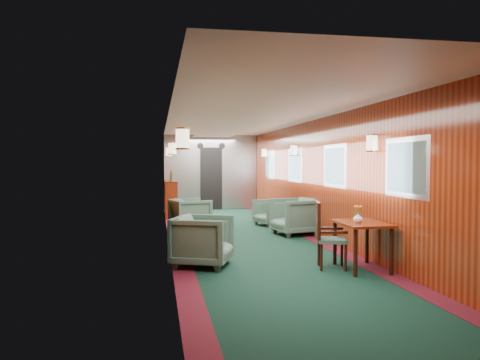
# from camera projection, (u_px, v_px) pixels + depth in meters

# --- Properties ---
(room) EXTENTS (12.00, 12.10, 2.40)m
(room) POSITION_uv_depth(u_px,v_px,m) (244.00, 157.00, 9.26)
(room) COLOR black
(room) RESTS_ON ground
(bulkhead) EXTENTS (2.98, 0.17, 2.39)m
(bulkhead) POSITION_uv_depth(u_px,v_px,m) (211.00, 173.00, 15.09)
(bulkhead) COLOR #9EA0A4
(bulkhead) RESTS_ON ground
(windows_right) EXTENTS (0.02, 8.60, 0.80)m
(windows_right) POSITION_uv_depth(u_px,v_px,m) (312.00, 166.00, 9.77)
(windows_right) COLOR #ACAFB3
(windows_right) RESTS_ON ground
(wall_sconces) EXTENTS (2.97, 7.97, 0.25)m
(wall_sconces) POSITION_uv_depth(u_px,v_px,m) (239.00, 149.00, 9.81)
(wall_sconces) COLOR beige
(wall_sconces) RESTS_ON ground
(dining_table) EXTENTS (0.65, 0.91, 0.67)m
(dining_table) POSITION_uv_depth(u_px,v_px,m) (362.00, 230.00, 6.59)
(dining_table) COLOR maroon
(dining_table) RESTS_ON ground
(side_chair) EXTENTS (0.51, 0.52, 0.95)m
(side_chair) POSITION_uv_depth(u_px,v_px,m) (326.00, 232.00, 6.68)
(side_chair) COLOR #1B3F37
(side_chair) RESTS_ON ground
(credenza) EXTENTS (0.35, 1.12, 1.28)m
(credenza) POSITION_uv_depth(u_px,v_px,m) (171.00, 199.00, 12.99)
(credenza) COLOR maroon
(credenza) RESTS_ON ground
(flower_vase) EXTENTS (0.16, 0.16, 0.14)m
(flower_vase) POSITION_uv_depth(u_px,v_px,m) (358.00, 218.00, 6.52)
(flower_vase) COLOR white
(flower_vase) RESTS_ON dining_table
(armchair_left_near) EXTENTS (1.04, 1.03, 0.74)m
(armchair_left_near) POSITION_uv_depth(u_px,v_px,m) (203.00, 241.00, 6.83)
(armchair_left_near) COLOR #1B3F37
(armchair_left_near) RESTS_ON ground
(armchair_left_far) EXTENTS (0.98, 0.96, 0.72)m
(armchair_left_far) POSITION_uv_depth(u_px,v_px,m) (190.00, 215.00, 10.37)
(armchair_left_far) COLOR #1B3F37
(armchair_left_far) RESTS_ON ground
(armchair_right_near) EXTENTS (0.99, 0.97, 0.77)m
(armchair_right_near) POSITION_uv_depth(u_px,v_px,m) (294.00, 216.00, 9.80)
(armchair_right_near) COLOR #1B3F37
(armchair_right_near) RESTS_ON ground
(armchair_right_far) EXTENTS (0.88, 0.87, 0.63)m
(armchair_right_far) POSITION_uv_depth(u_px,v_px,m) (271.00, 212.00, 11.29)
(armchair_right_far) COLOR #1B3F37
(armchair_right_far) RESTS_ON ground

